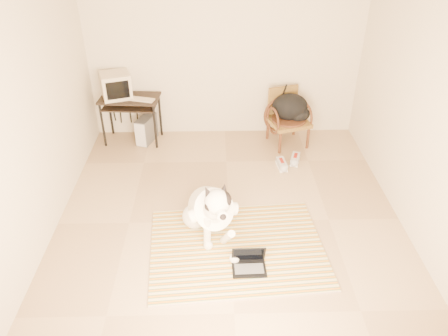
{
  "coord_description": "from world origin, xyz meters",
  "views": [
    {
      "loc": [
        -0.16,
        -3.95,
        3.3
      ],
      "look_at": [
        -0.07,
        -0.14,
        0.84
      ],
      "focal_mm": 35.0,
      "sensor_mm": 36.0,
      "label": 1
    }
  ],
  "objects_px": {
    "dog": "(211,210)",
    "crt_monitor": "(116,85)",
    "laptop": "(249,263)",
    "computer_desk": "(130,104)",
    "backpack": "(291,108)",
    "pc_tower": "(146,129)",
    "rattan_chair": "(287,117)"
  },
  "relations": [
    {
      "from": "dog",
      "to": "pc_tower",
      "type": "distance_m",
      "value": 2.39
    },
    {
      "from": "computer_desk",
      "to": "pc_tower",
      "type": "xyz_separation_m",
      "value": [
        0.2,
        -0.01,
        -0.42
      ]
    },
    {
      "from": "rattan_chair",
      "to": "backpack",
      "type": "xyz_separation_m",
      "value": [
        0.05,
        0.01,
        0.14
      ]
    },
    {
      "from": "crt_monitor",
      "to": "backpack",
      "type": "height_order",
      "value": "crt_monitor"
    },
    {
      "from": "dog",
      "to": "computer_desk",
      "type": "distance_m",
      "value": 2.5
    },
    {
      "from": "computer_desk",
      "to": "backpack",
      "type": "distance_m",
      "value": 2.38
    },
    {
      "from": "computer_desk",
      "to": "crt_monitor",
      "type": "height_order",
      "value": "crt_monitor"
    },
    {
      "from": "computer_desk",
      "to": "crt_monitor",
      "type": "bearing_deg",
      "value": 170.45
    },
    {
      "from": "pc_tower",
      "to": "rattan_chair",
      "type": "xyz_separation_m",
      "value": [
        2.12,
        -0.08,
        0.22
      ]
    },
    {
      "from": "computer_desk",
      "to": "rattan_chair",
      "type": "distance_m",
      "value": 2.33
    },
    {
      "from": "crt_monitor",
      "to": "rattan_chair",
      "type": "xyz_separation_m",
      "value": [
        2.5,
        -0.12,
        -0.48
      ]
    },
    {
      "from": "laptop",
      "to": "rattan_chair",
      "type": "bearing_deg",
      "value": 74.1
    },
    {
      "from": "crt_monitor",
      "to": "backpack",
      "type": "distance_m",
      "value": 2.57
    },
    {
      "from": "backpack",
      "to": "dog",
      "type": "bearing_deg",
      "value": -119.51
    },
    {
      "from": "computer_desk",
      "to": "backpack",
      "type": "bearing_deg",
      "value": -1.99
    },
    {
      "from": "laptop",
      "to": "crt_monitor",
      "type": "height_order",
      "value": "crt_monitor"
    },
    {
      "from": "crt_monitor",
      "to": "computer_desk",
      "type": "bearing_deg",
      "value": -9.55
    },
    {
      "from": "crt_monitor",
      "to": "dog",
      "type": "bearing_deg",
      "value": -58.4
    },
    {
      "from": "laptop",
      "to": "computer_desk",
      "type": "distance_m",
      "value": 3.19
    },
    {
      "from": "rattan_chair",
      "to": "backpack",
      "type": "distance_m",
      "value": 0.15
    },
    {
      "from": "dog",
      "to": "crt_monitor",
      "type": "distance_m",
      "value": 2.65
    },
    {
      "from": "laptop",
      "to": "crt_monitor",
      "type": "bearing_deg",
      "value": 122.38
    },
    {
      "from": "rattan_chair",
      "to": "computer_desk",
      "type": "bearing_deg",
      "value": 177.67
    },
    {
      "from": "dog",
      "to": "crt_monitor",
      "type": "xyz_separation_m",
      "value": [
        -1.36,
        2.21,
        0.55
      ]
    },
    {
      "from": "laptop",
      "to": "rattan_chair",
      "type": "relative_size",
      "value": 0.42
    },
    {
      "from": "dog",
      "to": "rattan_chair",
      "type": "bearing_deg",
      "value": 61.44
    },
    {
      "from": "laptop",
      "to": "pc_tower",
      "type": "bearing_deg",
      "value": 116.79
    },
    {
      "from": "laptop",
      "to": "backpack",
      "type": "distance_m",
      "value": 2.8
    },
    {
      "from": "crt_monitor",
      "to": "rattan_chair",
      "type": "relative_size",
      "value": 0.61
    },
    {
      "from": "pc_tower",
      "to": "dog",
      "type": "bearing_deg",
      "value": -65.62
    },
    {
      "from": "laptop",
      "to": "computer_desk",
      "type": "height_order",
      "value": "computer_desk"
    },
    {
      "from": "pc_tower",
      "to": "rattan_chair",
      "type": "relative_size",
      "value": 0.55
    }
  ]
}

